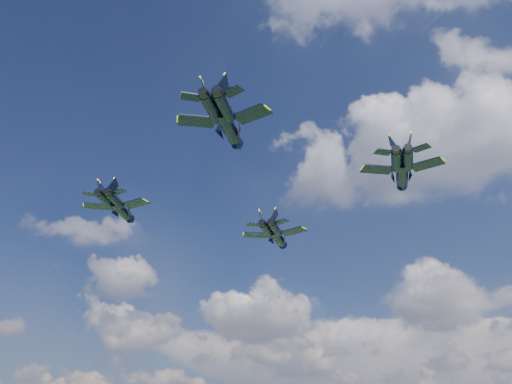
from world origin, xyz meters
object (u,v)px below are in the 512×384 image
object	(u,v)px
jet_lead	(278,237)
jet_left	(122,210)
jet_right	(402,174)
jet_slot	(229,127)

from	to	relation	value
jet_lead	jet_left	xyz separation A→B (m)	(-12.75, -27.73, -1.84)
jet_lead	jet_right	xyz separation A→B (m)	(27.96, -14.06, 0.00)
jet_left	jet_right	distance (m)	42.98
jet_left	jet_right	size ratio (longest dim) A/B	0.90
jet_lead	jet_slot	size ratio (longest dim) A/B	1.09
jet_lead	jet_slot	bearing A→B (deg)	-83.83
jet_lead	jet_right	size ratio (longest dim) A/B	1.04
jet_left	jet_right	bearing A→B (deg)	-2.18
jet_left	jet_lead	bearing A→B (deg)	44.57
jet_left	jet_slot	distance (m)	30.81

